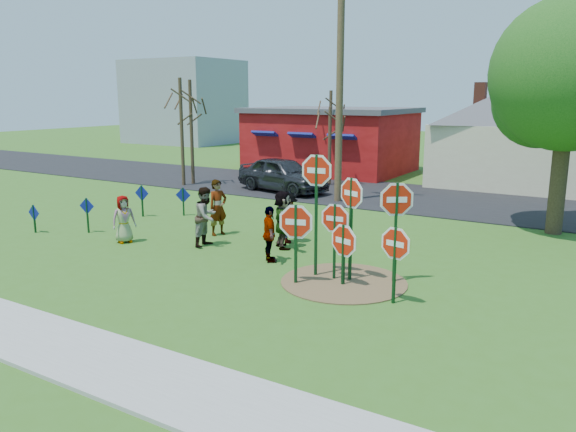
{
  "coord_description": "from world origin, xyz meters",
  "views": [
    {
      "loc": [
        10.3,
        -13.31,
        4.64
      ],
      "look_at": [
        1.81,
        0.71,
        1.11
      ],
      "focal_mm": 35.0,
      "sensor_mm": 36.0,
      "label": 1
    }
  ],
  "objects_px": {
    "utility_pole": "(340,82)",
    "person_b": "(218,208)",
    "person_a": "(124,219)",
    "stop_sign_a": "(296,228)",
    "stop_sign_d": "(396,208)",
    "leafy_tree": "(573,82)",
    "stop_sign_c": "(351,205)",
    "stop_sign_b": "(316,184)",
    "suv": "(283,174)"
  },
  "relations": [
    {
      "from": "person_a",
      "to": "leafy_tree",
      "type": "height_order",
      "value": "leafy_tree"
    },
    {
      "from": "stop_sign_b",
      "to": "stop_sign_d",
      "type": "xyz_separation_m",
      "value": [
        1.94,
        0.57,
        -0.51
      ]
    },
    {
      "from": "stop_sign_b",
      "to": "person_b",
      "type": "height_order",
      "value": "stop_sign_b"
    },
    {
      "from": "stop_sign_c",
      "to": "person_a",
      "type": "xyz_separation_m",
      "value": [
        -7.83,
        -0.28,
        -1.2
      ]
    },
    {
      "from": "utility_pole",
      "to": "person_b",
      "type": "bearing_deg",
      "value": -95.8
    },
    {
      "from": "stop_sign_a",
      "to": "suv",
      "type": "bearing_deg",
      "value": 107.57
    },
    {
      "from": "stop_sign_b",
      "to": "leafy_tree",
      "type": "distance_m",
      "value": 10.01
    },
    {
      "from": "person_a",
      "to": "leafy_tree",
      "type": "relative_size",
      "value": 0.2
    },
    {
      "from": "suv",
      "to": "leafy_tree",
      "type": "height_order",
      "value": "leafy_tree"
    },
    {
      "from": "person_a",
      "to": "utility_pole",
      "type": "bearing_deg",
      "value": 10.74
    },
    {
      "from": "stop_sign_a",
      "to": "person_a",
      "type": "bearing_deg",
      "value": 159.09
    },
    {
      "from": "person_b",
      "to": "utility_pole",
      "type": "distance_m",
      "value": 8.71
    },
    {
      "from": "stop_sign_a",
      "to": "leafy_tree",
      "type": "xyz_separation_m",
      "value": [
        5.04,
        9.14,
        3.6
      ]
    },
    {
      "from": "person_a",
      "to": "suv",
      "type": "height_order",
      "value": "suv"
    },
    {
      "from": "stop_sign_b",
      "to": "utility_pole",
      "type": "distance_m",
      "value": 10.95
    },
    {
      "from": "stop_sign_a",
      "to": "stop_sign_d",
      "type": "height_order",
      "value": "stop_sign_d"
    },
    {
      "from": "stop_sign_a",
      "to": "person_b",
      "type": "xyz_separation_m",
      "value": [
        -4.8,
        2.99,
        -0.5
      ]
    },
    {
      "from": "stop_sign_b",
      "to": "leafy_tree",
      "type": "xyz_separation_m",
      "value": [
        4.91,
        8.33,
        2.6
      ]
    },
    {
      "from": "stop_sign_a",
      "to": "stop_sign_b",
      "type": "distance_m",
      "value": 1.29
    },
    {
      "from": "suv",
      "to": "utility_pole",
      "type": "height_order",
      "value": "utility_pole"
    },
    {
      "from": "stop_sign_c",
      "to": "stop_sign_d",
      "type": "distance_m",
      "value": 1.11
    },
    {
      "from": "stop_sign_d",
      "to": "leafy_tree",
      "type": "xyz_separation_m",
      "value": [
        2.97,
        7.76,
        3.12
      ]
    },
    {
      "from": "stop_sign_d",
      "to": "utility_pole",
      "type": "xyz_separation_m",
      "value": [
        -6.1,
        9.17,
        3.28
      ]
    },
    {
      "from": "person_a",
      "to": "person_b",
      "type": "xyz_separation_m",
      "value": [
        1.97,
        2.35,
        0.18
      ]
    },
    {
      "from": "utility_pole",
      "to": "leafy_tree",
      "type": "height_order",
      "value": "utility_pole"
    },
    {
      "from": "stop_sign_a",
      "to": "stop_sign_d",
      "type": "distance_m",
      "value": 2.53
    },
    {
      "from": "stop_sign_b",
      "to": "utility_pole",
      "type": "xyz_separation_m",
      "value": [
        -4.16,
        9.74,
        2.77
      ]
    },
    {
      "from": "stop_sign_c",
      "to": "utility_pole",
      "type": "height_order",
      "value": "utility_pole"
    },
    {
      "from": "stop_sign_d",
      "to": "utility_pole",
      "type": "relative_size",
      "value": 0.27
    },
    {
      "from": "person_b",
      "to": "suv",
      "type": "xyz_separation_m",
      "value": [
        -2.67,
        8.45,
        -0.07
      ]
    },
    {
      "from": "suv",
      "to": "stop_sign_b",
      "type": "bearing_deg",
      "value": -131.23
    },
    {
      "from": "stop_sign_d",
      "to": "person_b",
      "type": "height_order",
      "value": "stop_sign_d"
    },
    {
      "from": "stop_sign_b",
      "to": "stop_sign_d",
      "type": "height_order",
      "value": "stop_sign_b"
    },
    {
      "from": "stop_sign_a",
      "to": "leafy_tree",
      "type": "relative_size",
      "value": 0.28
    },
    {
      "from": "stop_sign_a",
      "to": "stop_sign_b",
      "type": "bearing_deg",
      "value": 65.29
    },
    {
      "from": "person_a",
      "to": "person_b",
      "type": "bearing_deg",
      "value": -13.73
    },
    {
      "from": "person_a",
      "to": "utility_pole",
      "type": "distance_m",
      "value": 11.2
    },
    {
      "from": "stop_sign_b",
      "to": "utility_pole",
      "type": "relative_size",
      "value": 0.34
    },
    {
      "from": "stop_sign_a",
      "to": "person_a",
      "type": "height_order",
      "value": "stop_sign_a"
    },
    {
      "from": "stop_sign_c",
      "to": "utility_pole",
      "type": "bearing_deg",
      "value": 138.78
    },
    {
      "from": "stop_sign_a",
      "to": "utility_pole",
      "type": "height_order",
      "value": "utility_pole"
    },
    {
      "from": "stop_sign_a",
      "to": "person_b",
      "type": "distance_m",
      "value": 5.67
    },
    {
      "from": "stop_sign_c",
      "to": "suv",
      "type": "distance_m",
      "value": 13.59
    },
    {
      "from": "stop_sign_a",
      "to": "utility_pole",
      "type": "bearing_deg",
      "value": 95.36
    },
    {
      "from": "utility_pole",
      "to": "leafy_tree",
      "type": "distance_m",
      "value": 9.18
    },
    {
      "from": "suv",
      "to": "utility_pole",
      "type": "bearing_deg",
      "value": -91.3
    },
    {
      "from": "suv",
      "to": "stop_sign_c",
      "type": "bearing_deg",
      "value": -127.75
    },
    {
      "from": "stop_sign_d",
      "to": "person_b",
      "type": "distance_m",
      "value": 7.12
    },
    {
      "from": "stop_sign_c",
      "to": "suv",
      "type": "height_order",
      "value": "stop_sign_c"
    },
    {
      "from": "person_b",
      "to": "suv",
      "type": "height_order",
      "value": "person_b"
    }
  ]
}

